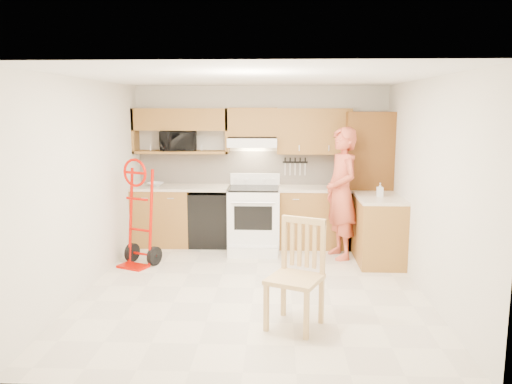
# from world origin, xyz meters

# --- Properties ---
(floor) EXTENTS (4.00, 4.50, 0.02)m
(floor) POSITION_xyz_m (0.00, 0.00, -0.01)
(floor) COLOR beige
(floor) RESTS_ON ground
(ceiling) EXTENTS (4.00, 4.50, 0.02)m
(ceiling) POSITION_xyz_m (0.00, 0.00, 2.51)
(ceiling) COLOR white
(ceiling) RESTS_ON ground
(wall_back) EXTENTS (4.00, 0.02, 2.50)m
(wall_back) POSITION_xyz_m (0.00, 2.26, 1.25)
(wall_back) COLOR silver
(wall_back) RESTS_ON ground
(wall_front) EXTENTS (4.00, 0.02, 2.50)m
(wall_front) POSITION_xyz_m (0.00, -2.26, 1.25)
(wall_front) COLOR silver
(wall_front) RESTS_ON ground
(wall_left) EXTENTS (0.02, 4.50, 2.50)m
(wall_left) POSITION_xyz_m (-2.01, 0.00, 1.25)
(wall_left) COLOR silver
(wall_left) RESTS_ON ground
(wall_right) EXTENTS (0.02, 4.50, 2.50)m
(wall_right) POSITION_xyz_m (2.01, 0.00, 1.25)
(wall_right) COLOR silver
(wall_right) RESTS_ON ground
(backsplash) EXTENTS (3.92, 0.03, 0.55)m
(backsplash) POSITION_xyz_m (0.00, 2.23, 1.20)
(backsplash) COLOR beige
(backsplash) RESTS_ON wall_back
(lower_cab_left) EXTENTS (0.90, 0.60, 0.90)m
(lower_cab_left) POSITION_xyz_m (-1.55, 1.95, 0.45)
(lower_cab_left) COLOR #8C5E21
(lower_cab_left) RESTS_ON ground
(dishwasher) EXTENTS (0.60, 0.60, 0.85)m
(dishwasher) POSITION_xyz_m (-0.80, 1.95, 0.42)
(dishwasher) COLOR black
(dishwasher) RESTS_ON ground
(lower_cab_right) EXTENTS (1.14, 0.60, 0.90)m
(lower_cab_right) POSITION_xyz_m (0.83, 1.95, 0.45)
(lower_cab_right) COLOR #8C5E21
(lower_cab_right) RESTS_ON ground
(countertop_left) EXTENTS (1.50, 0.63, 0.04)m
(countertop_left) POSITION_xyz_m (-1.25, 1.95, 0.92)
(countertop_left) COLOR beige
(countertop_left) RESTS_ON lower_cab_left
(countertop_right) EXTENTS (1.14, 0.63, 0.04)m
(countertop_right) POSITION_xyz_m (0.83, 1.95, 0.92)
(countertop_right) COLOR beige
(countertop_right) RESTS_ON lower_cab_right
(cab_return_right) EXTENTS (0.60, 1.00, 0.90)m
(cab_return_right) POSITION_xyz_m (1.70, 1.15, 0.45)
(cab_return_right) COLOR #8C5E21
(cab_return_right) RESTS_ON ground
(countertop_return) EXTENTS (0.63, 1.00, 0.04)m
(countertop_return) POSITION_xyz_m (1.70, 1.15, 0.92)
(countertop_return) COLOR beige
(countertop_return) RESTS_ON cab_return_right
(pantry_tall) EXTENTS (0.70, 0.60, 2.10)m
(pantry_tall) POSITION_xyz_m (1.65, 1.95, 1.05)
(pantry_tall) COLOR brown
(pantry_tall) RESTS_ON ground
(upper_cab_left) EXTENTS (1.50, 0.33, 0.34)m
(upper_cab_left) POSITION_xyz_m (-1.25, 2.08, 1.98)
(upper_cab_left) COLOR #8C5E21
(upper_cab_left) RESTS_ON wall_back
(upper_shelf_mw) EXTENTS (1.50, 0.33, 0.04)m
(upper_shelf_mw) POSITION_xyz_m (-1.25, 2.08, 1.47)
(upper_shelf_mw) COLOR #8C5E21
(upper_shelf_mw) RESTS_ON wall_back
(upper_cab_center) EXTENTS (0.76, 0.33, 0.44)m
(upper_cab_center) POSITION_xyz_m (-0.12, 2.08, 1.94)
(upper_cab_center) COLOR #8C5E21
(upper_cab_center) RESTS_ON wall_back
(upper_cab_right) EXTENTS (1.14, 0.33, 0.70)m
(upper_cab_right) POSITION_xyz_m (0.83, 2.08, 1.80)
(upper_cab_right) COLOR #8C5E21
(upper_cab_right) RESTS_ON wall_back
(range_hood) EXTENTS (0.76, 0.46, 0.14)m
(range_hood) POSITION_xyz_m (-0.12, 2.02, 1.63)
(range_hood) COLOR white
(range_hood) RESTS_ON wall_back
(knife_strip) EXTENTS (0.40, 0.05, 0.29)m
(knife_strip) POSITION_xyz_m (0.55, 2.21, 1.24)
(knife_strip) COLOR black
(knife_strip) RESTS_ON backsplash
(microwave) EXTENTS (0.60, 0.44, 0.31)m
(microwave) POSITION_xyz_m (-1.29, 2.08, 1.65)
(microwave) COLOR black
(microwave) RESTS_ON upper_shelf_mw
(range) EXTENTS (0.77, 1.02, 1.14)m
(range) POSITION_xyz_m (-0.08, 1.67, 0.57)
(range) COLOR white
(range) RESTS_ON ground
(person) EXTENTS (0.63, 0.79, 1.89)m
(person) POSITION_xyz_m (1.19, 1.35, 0.95)
(person) COLOR #C55138
(person) RESTS_ON ground
(hand_truck) EXTENTS (0.68, 0.66, 1.34)m
(hand_truck) POSITION_xyz_m (-1.65, 0.83, 0.67)
(hand_truck) COLOR #BF0B00
(hand_truck) RESTS_ON ground
(dining_chair) EXTENTS (0.66, 0.68, 1.08)m
(dining_chair) POSITION_xyz_m (0.45, -1.08, 0.54)
(dining_chair) COLOR tan
(dining_chair) RESTS_ON ground
(soap_bottle) EXTENTS (0.09, 0.09, 0.19)m
(soap_bottle) POSITION_xyz_m (1.70, 1.17, 1.04)
(soap_bottle) COLOR white
(soap_bottle) RESTS_ON countertop_return
(bowl) EXTENTS (0.31, 0.31, 0.06)m
(bowl) POSITION_xyz_m (-1.65, 1.95, 0.97)
(bowl) COLOR white
(bowl) RESTS_ON countertop_left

